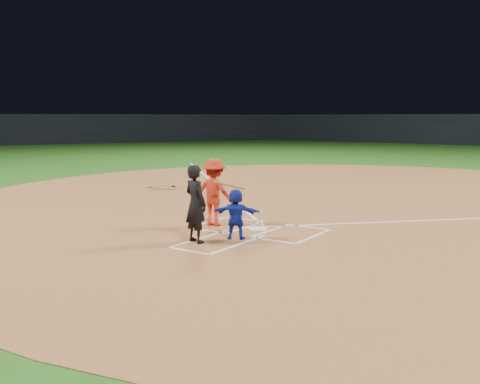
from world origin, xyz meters
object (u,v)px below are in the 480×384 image
Objects in this scene: on_deck_circle at (163,188)px; umpire at (196,204)px; catcher at (236,214)px; batter_at_plate at (214,192)px; home_plate at (258,229)px.

on_deck_circle is 9.80m from umpire.
umpire is (-0.57, -0.80, 0.30)m from catcher.
umpire reaches higher than batter_at_plate.
home_plate is 8.81m from on_deck_circle.
catcher is at bearing -37.36° from on_deck_circle.
home_plate is 0.33× the size of umpire.
on_deck_circle is at bearing 142.29° from batter_at_plate.
catcher is (7.69, -5.87, 0.60)m from on_deck_circle.
umpire reaches higher than on_deck_circle.
catcher reaches higher than on_deck_circle.
catcher is at bearing -35.70° from batter_at_plate.
on_deck_circle is 0.94× the size of umpire.
on_deck_circle is at bearing -61.57° from catcher.
home_plate is 2.29m from umpire.
umpire is (-0.40, -2.07, 0.89)m from home_plate.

